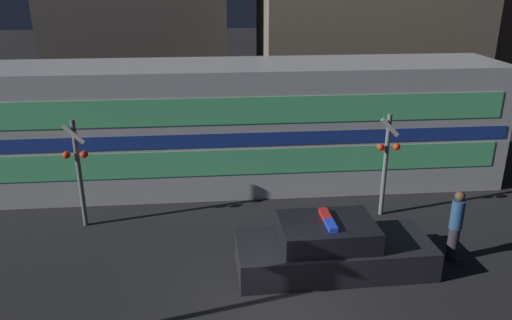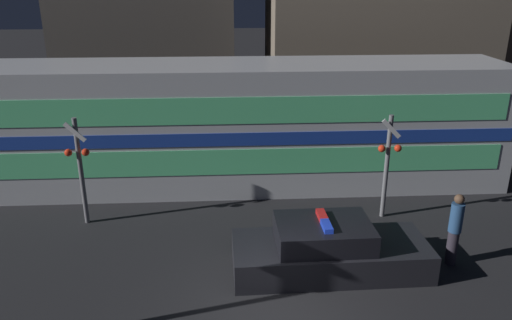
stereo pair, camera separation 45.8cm
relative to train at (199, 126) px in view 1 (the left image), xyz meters
name	(u,v)px [view 1 (the left image)]	position (x,y,z in m)	size (l,w,h in m)	color
train	(199,126)	(0.00, 0.00, 0.00)	(19.87, 3.07, 4.07)	#B7BABF
police_car	(332,249)	(3.20, -5.60, -1.52)	(4.70, 1.91, 1.39)	black
pedestrian	(456,225)	(6.29, -5.50, -1.08)	(0.31, 0.31, 1.87)	#2D2833
crossing_signal_near	(386,160)	(5.37, -2.89, -0.30)	(0.67, 0.30, 3.10)	slate
crossing_signal_far	(78,168)	(-3.27, -2.79, -0.28)	(0.67, 0.30, 3.13)	slate
building_left	(140,11)	(-2.77, 8.97, 3.06)	(7.93, 6.32, 10.19)	#47423D
building_center	(367,31)	(7.62, 6.93, 2.28)	(9.64, 5.21, 8.64)	#726656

